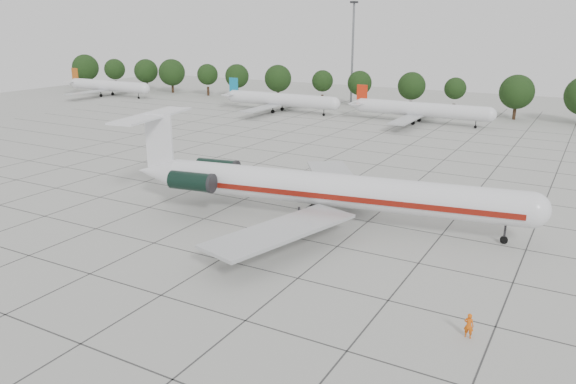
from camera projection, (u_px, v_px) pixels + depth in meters
name	position (u px, v px, depth m)	size (l,w,h in m)	color
ground	(266.00, 232.00, 57.76)	(260.00, 260.00, 0.00)	#B0B1A9
apron_joints	(329.00, 194.00, 70.26)	(170.00, 170.00, 0.02)	#383838
main_airliner	(313.00, 187.00, 59.93)	(44.97, 35.11, 10.62)	silver
ground_crew	(469.00, 325.00, 38.29)	(0.67, 0.44, 1.83)	#E4590D
bg_airliner_a	(108.00, 86.00, 159.83)	(28.24, 27.20, 7.40)	silver
bg_airliner_b	(280.00, 100.00, 131.97)	(28.24, 27.20, 7.40)	silver
bg_airliner_c	(421.00, 110.00, 117.34)	(28.24, 27.20, 7.40)	silver
tree_line	(412.00, 86.00, 132.32)	(249.86, 8.44, 10.22)	#332114
floodlight_mast	(353.00, 47.00, 144.30)	(1.60, 1.60, 25.45)	slate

